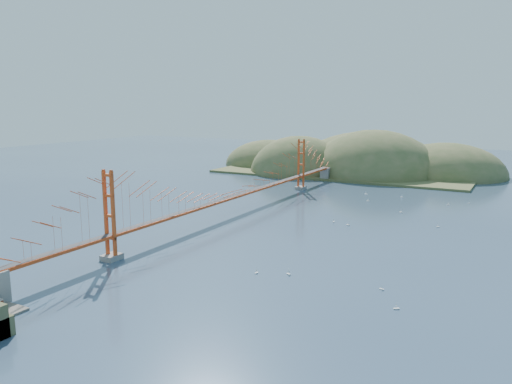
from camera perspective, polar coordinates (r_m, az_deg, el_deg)
The scene contains 16 objects.
ground at distance 90.13m, azimuth -2.60°, elevation -2.58°, with size 320.00×320.00×0.00m, color #2E435C.
bridge at distance 88.99m, azimuth -2.57°, elevation 1.85°, with size 2.20×94.40×12.00m.
far_headlands at distance 151.29m, azimuth 11.80°, elevation 2.44°, with size 84.00×58.00×25.00m.
sailboat_13 at distance 51.89m, azimuth 15.75°, elevation -12.62°, with size 0.67×0.67×0.71m.
sailboat_10 at distance 59.73m, azimuth 0.05°, elevation -9.15°, with size 0.46×0.54×0.62m.
sailboat_0 at distance 85.23m, azimuth 8.87°, elevation -3.33°, with size 0.63×0.65×0.73m.
sailboat_12 at distance 104.44m, azimuth 12.68°, elevation -0.95°, with size 0.64×0.62×0.72m.
sailboat_4 at distance 86.14m, azimuth 20.05°, elevation -3.71°, with size 0.58×0.58×0.62m.
sailboat_17 at distance 108.20m, azimuth 23.12°, elevation -1.16°, with size 0.51×0.43×0.58m.
sailboat_3 at distance 112.10m, azimuth 12.46°, elevation -0.19°, with size 0.65×0.58×0.74m.
sailboat_7 at distance 110.46m, azimuth 16.32°, elevation -0.51°, with size 0.69×0.69×0.74m.
sailboat_1 at distance 95.31m, azimuth 16.24°, elevation -2.18°, with size 0.68×0.68×0.73m.
sailboat_2 at distance 56.50m, azimuth 14.16°, elevation -10.63°, with size 0.55×0.52×0.62m.
sailboat_16 at distance 83.53m, azimuth 10.48°, elevation -3.66°, with size 0.62×0.60×0.70m.
sailboat_6 at distance 59.39m, azimuth 3.75°, elevation -9.28°, with size 0.65×0.65×0.72m.
sailboat_8 at distance 104.68m, azimuth 21.13°, elevation -1.37°, with size 0.67×0.67×0.74m.
Camera 1 is at (45.91, -74.94, 19.97)m, focal length 35.00 mm.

